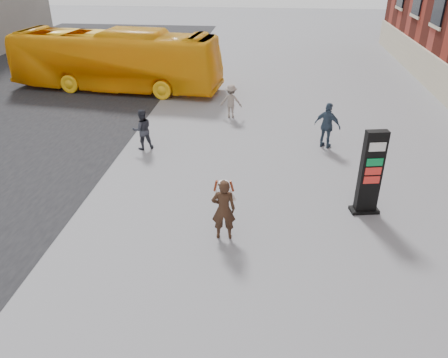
# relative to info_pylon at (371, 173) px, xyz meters

# --- Properties ---
(ground) EXTENTS (100.00, 100.00, 0.00)m
(ground) POSITION_rel_info_pylon_xyz_m (-3.63, -1.44, -1.30)
(ground) COLOR #9E9EA3
(info_pylon) EXTENTS (0.90, 0.56, 2.60)m
(info_pylon) POSITION_rel_info_pylon_xyz_m (0.00, 0.00, 0.00)
(info_pylon) COLOR black
(info_pylon) RESTS_ON ground
(woman) EXTENTS (0.71, 0.65, 1.77)m
(woman) POSITION_rel_info_pylon_xyz_m (-4.07, -1.74, -0.39)
(woman) COLOR black
(woman) RESTS_ON ground
(bus) EXTENTS (11.71, 3.94, 3.20)m
(bus) POSITION_rel_info_pylon_xyz_m (-11.41, 11.55, 0.30)
(bus) COLOR #F9AE0F
(bus) RESTS_ON road
(pedestrian_a) EXTENTS (0.97, 0.89, 1.60)m
(pedestrian_a) POSITION_rel_info_pylon_xyz_m (-7.83, 3.81, -0.50)
(pedestrian_a) COLOR #30323B
(pedestrian_a) RESTS_ON ground
(pedestrian_b) EXTENTS (1.02, 0.62, 1.54)m
(pedestrian_b) POSITION_rel_info_pylon_xyz_m (-4.75, 7.74, -0.53)
(pedestrian_b) COLOR gray
(pedestrian_b) RESTS_ON ground
(pedestrian_c) EXTENTS (1.14, 0.89, 1.81)m
(pedestrian_c) POSITION_rel_info_pylon_xyz_m (-0.71, 4.72, -0.40)
(pedestrian_c) COLOR #344559
(pedestrian_c) RESTS_ON ground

